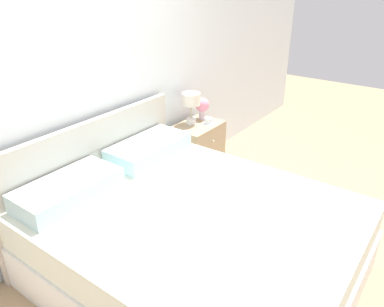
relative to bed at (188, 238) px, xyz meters
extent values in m
plane|color=tan|center=(0.00, 0.97, -0.31)|extent=(12.00, 12.00, 0.00)
cube|color=white|center=(0.00, 1.04, 0.99)|extent=(8.00, 0.06, 2.60)
cube|color=white|center=(0.00, -0.07, -0.14)|extent=(1.72, 2.07, 0.33)
cube|color=white|center=(0.00, -0.07, 0.15)|extent=(1.68, 2.03, 0.25)
cube|color=beige|center=(0.00, 0.95, 0.18)|extent=(1.75, 0.05, 0.97)
cube|color=silver|center=(-0.41, 0.72, 0.34)|extent=(0.72, 0.36, 0.14)
cube|color=silver|center=(0.41, 0.72, 0.34)|extent=(0.72, 0.36, 0.14)
cube|color=tan|center=(1.19, 0.77, 0.00)|extent=(0.52, 0.37, 0.61)
sphere|color=#B2AD93|center=(1.19, 0.57, 0.17)|extent=(0.02, 0.02, 0.02)
cylinder|color=white|center=(1.17, 0.84, 0.33)|extent=(0.10, 0.10, 0.06)
cylinder|color=#B7B29E|center=(1.17, 0.84, 0.43)|extent=(0.02, 0.02, 0.14)
cylinder|color=silver|center=(1.17, 0.84, 0.56)|extent=(0.18, 0.18, 0.12)
cylinder|color=silver|center=(1.35, 0.82, 0.35)|extent=(0.07, 0.07, 0.10)
sphere|color=pink|center=(1.35, 0.82, 0.46)|extent=(0.15, 0.15, 0.15)
sphere|color=#609356|center=(1.39, 0.82, 0.42)|extent=(0.07, 0.07, 0.07)
cylinder|color=white|center=(1.28, 0.69, 0.30)|extent=(0.13, 0.13, 0.01)
cylinder|color=white|center=(1.28, 0.69, 0.34)|extent=(0.08, 0.08, 0.06)
camera|label=1|loc=(-1.69, -1.28, 1.70)|focal=35.00mm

